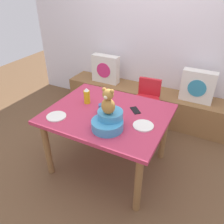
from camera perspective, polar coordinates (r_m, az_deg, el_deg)
name	(u,v)px	position (r m, az deg, el deg)	size (l,w,h in m)	color
ground_plane	(108,164)	(2.81, -0.96, -13.03)	(8.00, 8.00, 0.00)	brown
back_wall	(157,30)	(3.48, 11.49, 19.93)	(4.40, 0.10, 2.60)	silver
window_bench	(145,103)	(3.61, 8.43, 2.39)	(2.60, 0.44, 0.46)	olive
pillow_floral_left	(106,69)	(3.65, -1.65, 10.91)	(0.44, 0.15, 0.44)	white
pillow_floral_right	(198,86)	(3.27, 21.03, 6.12)	(0.44, 0.15, 0.44)	white
dining_table	(108,120)	(2.40, -1.09, -2.11)	(1.25, 1.01, 0.74)	#B73351
highchair	(147,101)	(3.06, 8.83, 2.91)	(0.35, 0.47, 0.79)	red
infant_seat_teal	(108,121)	(2.08, -0.94, -2.39)	(0.30, 0.33, 0.16)	#3D8FC1
teddy_bear	(108,102)	(1.97, -1.00, 2.57)	(0.13, 0.12, 0.25)	#A87937
ketchup_bottle	(87,96)	(2.50, -6.43, 4.10)	(0.07, 0.07, 0.18)	gold
coffee_mug	(103,109)	(2.32, -2.42, 0.90)	(0.12, 0.08, 0.09)	#335999
dinner_plate_near	(143,126)	(2.16, 7.97, -3.45)	(0.20, 0.20, 0.01)	white
dinner_plate_far	(56,116)	(2.34, -14.02, -1.09)	(0.20, 0.20, 0.01)	white
cell_phone	(135,110)	(2.39, 5.97, 0.43)	(0.07, 0.14, 0.01)	black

